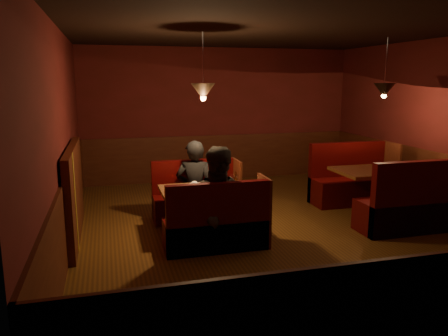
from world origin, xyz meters
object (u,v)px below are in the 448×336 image
object	(u,v)px
main_bench_far	(196,200)
diner_a	(195,170)
second_bench_near	(412,209)
second_table	(378,181)
diner_b	(222,186)
main_bench_near	(218,228)
second_bench_far	(352,184)
main_table	(205,198)

from	to	relation	value
main_bench_far	diner_a	distance (m)	0.54
second_bench_near	diner_a	bearing A→B (deg)	156.00
second_table	diner_b	xyz separation A→B (m)	(-2.84, -0.76, 0.28)
diner_a	diner_b	bearing A→B (deg)	110.88
main_bench_near	diner_b	world-z (taller)	diner_b
main_bench_near	second_bench_far	size ratio (longest dim) A/B	0.90
main_bench_far	diner_a	size ratio (longest dim) A/B	0.84
second_table	second_bench_far	distance (m)	0.86
second_table	diner_a	distance (m)	3.00
main_bench_far	diner_a	xyz separation A→B (m)	(-0.05, -0.14, 0.52)
diner_b	main_bench_near	bearing A→B (deg)	-151.78
second_bench_far	second_table	bearing A→B (deg)	-92.20
second_bench_far	diner_b	size ratio (longest dim) A/B	0.89
second_bench_near	diner_a	distance (m)	3.30
second_bench_near	main_table	bearing A→B (deg)	165.57
main_table	main_bench_near	xyz separation A→B (m)	(0.02, -0.71, -0.22)
main_bench_far	diner_b	bearing A→B (deg)	-87.51
main_bench_far	second_table	bearing A→B (deg)	-12.51
main_table	second_bench_near	size ratio (longest dim) A/B	0.82
main_table	second_table	bearing A→B (deg)	1.31
main_bench_near	diner_a	size ratio (longest dim) A/B	0.84
second_bench_far	diner_b	world-z (taller)	diner_b
main_bench_far	second_bench_near	size ratio (longest dim) A/B	0.90
main_bench_near	second_table	bearing A→B (deg)	15.03
main_table	second_table	world-z (taller)	main_table
main_bench_near	diner_a	distance (m)	1.38
second_bench_near	diner_b	size ratio (longest dim) A/B	0.89
second_bench_far	diner_b	distance (m)	3.32
second_bench_near	diner_a	xyz separation A→B (m)	(-2.98, 1.33, 0.48)
main_bench_near	second_table	world-z (taller)	main_bench_near
diner_a	second_bench_far	bearing A→B (deg)	-157.93
second_table	second_bench_near	xyz separation A→B (m)	(0.03, -0.83, -0.23)
second_table	second_bench_near	world-z (taller)	second_bench_near
main_table	diner_a	bearing A→B (deg)	93.45
second_bench_near	second_bench_far	bearing A→B (deg)	90.00
second_table	second_bench_far	size ratio (longest dim) A/B	0.90
second_bench_near	diner_a	world-z (taller)	diner_a
diner_b	main_bench_far	bearing A→B (deg)	104.94
diner_b	second_bench_near	bearing A→B (deg)	11.18
second_bench_far	diner_b	xyz separation A→B (m)	(-2.87, -1.59, 0.51)
diner_a	main_table	bearing A→B (deg)	109.33
diner_a	diner_b	world-z (taller)	diner_b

